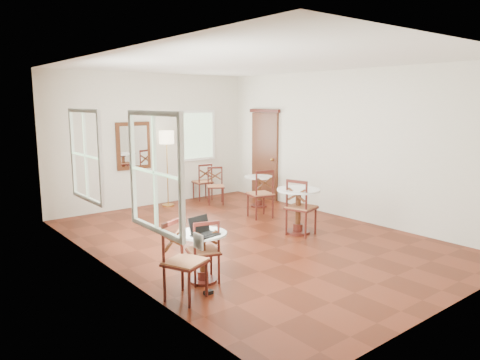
% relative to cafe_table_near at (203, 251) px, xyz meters
% --- Properties ---
extents(ground, '(7.00, 7.00, 0.00)m').
position_rel_cafe_table_near_xyz_m(ground, '(1.74, 1.08, -0.42)').
color(ground, '#5A200F').
rests_on(ground, ground).
extents(room_shell, '(5.02, 7.02, 3.01)m').
position_rel_cafe_table_near_xyz_m(room_shell, '(1.68, 1.36, 1.47)').
color(room_shell, silver).
rests_on(room_shell, ground).
extents(cafe_table_near, '(0.64, 0.64, 0.68)m').
position_rel_cafe_table_near_xyz_m(cafe_table_near, '(0.00, 0.00, 0.00)').
color(cafe_table_near, '#461811').
rests_on(cafe_table_near, ground).
extents(cafe_table_mid, '(0.77, 0.77, 0.82)m').
position_rel_cafe_table_near_xyz_m(cafe_table_mid, '(2.62, 0.81, 0.09)').
color(cafe_table_mid, '#461811').
rests_on(cafe_table_mid, ground).
extents(cafe_table_back, '(0.66, 0.66, 0.70)m').
position_rel_cafe_table_near_xyz_m(cafe_table_back, '(3.48, 2.87, 0.01)').
color(cafe_table_back, '#461811').
rests_on(cafe_table_back, ground).
extents(chair_near_a, '(0.49, 0.49, 0.85)m').
position_rel_cafe_table_near_xyz_m(chair_near_a, '(0.01, -0.01, 0.01)').
color(chair_near_a, '#461811').
rests_on(chair_near_a, ground).
extents(chair_near_b, '(0.58, 0.58, 0.96)m').
position_rel_cafe_table_near_xyz_m(chair_near_b, '(-0.47, -0.29, 0.06)').
color(chair_near_b, '#461811').
rests_on(chair_near_b, ground).
extents(chair_mid_a, '(0.56, 0.56, 1.01)m').
position_rel_cafe_table_near_xyz_m(chair_mid_a, '(2.84, 2.08, 0.08)').
color(chair_mid_a, '#461811').
rests_on(chair_mid_a, ground).
extents(chair_mid_b, '(0.58, 0.58, 1.02)m').
position_rel_cafe_table_near_xyz_m(chair_mid_b, '(2.59, 0.71, 0.09)').
color(chair_mid_b, '#461811').
rests_on(chair_mid_b, ground).
extents(chair_back_a, '(0.47, 0.47, 0.90)m').
position_rel_cafe_table_near_xyz_m(chair_back_a, '(2.90, 4.28, 0.03)').
color(chair_back_a, '#461811').
rests_on(chair_back_a, ground).
extents(chair_back_b, '(0.54, 0.54, 0.86)m').
position_rel_cafe_table_near_xyz_m(chair_back_b, '(2.88, 3.72, 0.01)').
color(chair_back_b, '#461811').
rests_on(chair_back_b, ground).
extents(floor_lamp, '(0.34, 0.34, 1.73)m').
position_rel_cafe_table_near_xyz_m(floor_lamp, '(1.90, 4.23, 1.04)').
color(floor_lamp, '#BF8C3F').
rests_on(floor_lamp, ground).
extents(laptop, '(0.36, 0.32, 0.23)m').
position_rel_cafe_table_near_xyz_m(laptop, '(-0.06, -0.09, 0.32)').
color(laptop, black).
rests_on(laptop, cafe_table_near).
extents(mouse, '(0.09, 0.07, 0.03)m').
position_rel_cafe_table_near_xyz_m(mouse, '(-0.02, 0.02, 0.27)').
color(mouse, black).
rests_on(mouse, cafe_table_near).
extents(navy_mug, '(0.10, 0.07, 0.08)m').
position_rel_cafe_table_near_xyz_m(navy_mug, '(0.08, 0.18, 0.30)').
color(navy_mug, black).
rests_on(navy_mug, cafe_table_near).
extents(water_glass, '(0.06, 0.06, 0.11)m').
position_rel_cafe_table_near_xyz_m(water_glass, '(-0.02, 0.11, 0.31)').
color(water_glass, white).
rests_on(water_glass, cafe_table_near).
extents(power_adapter, '(0.11, 0.07, 0.05)m').
position_rel_cafe_table_near_xyz_m(power_adapter, '(-0.18, -0.37, -0.40)').
color(power_adapter, black).
rests_on(power_adapter, ground).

